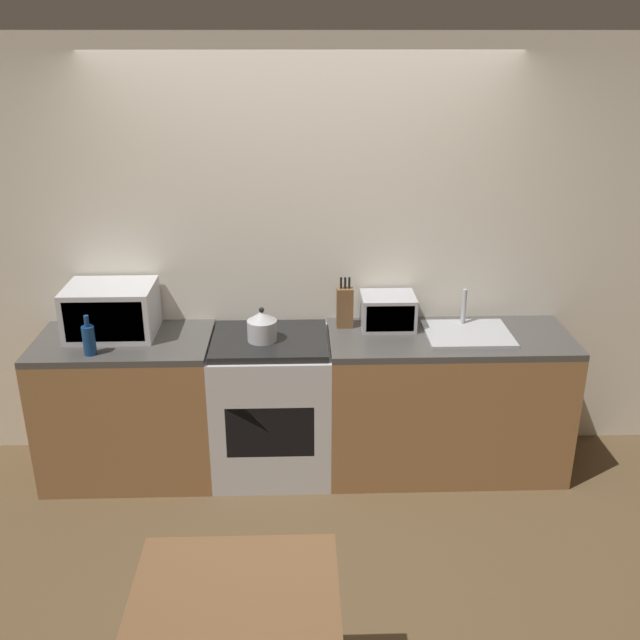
{
  "coord_description": "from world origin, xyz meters",
  "views": [
    {
      "loc": [
        -0.03,
        -3.02,
        2.58
      ],
      "look_at": [
        0.09,
        0.78,
        1.05
      ],
      "focal_mm": 40.0,
      "sensor_mm": 36.0,
      "label": 1
    }
  ],
  "objects_px": {
    "dining_table": "(236,622)",
    "kettle": "(262,326)",
    "bottle": "(89,339)",
    "toaster_oven": "(388,311)",
    "microwave": "(111,310)",
    "stove_range": "(272,405)"
  },
  "relations": [
    {
      "from": "bottle",
      "to": "toaster_oven",
      "type": "xyz_separation_m",
      "value": [
        1.72,
        0.36,
        0.01
      ]
    },
    {
      "from": "kettle",
      "to": "toaster_oven",
      "type": "bearing_deg",
      "value": 13.86
    },
    {
      "from": "bottle",
      "to": "toaster_oven",
      "type": "height_order",
      "value": "bottle"
    },
    {
      "from": "kettle",
      "to": "toaster_oven",
      "type": "xyz_separation_m",
      "value": [
        0.76,
        0.19,
        0.01
      ]
    },
    {
      "from": "kettle",
      "to": "microwave",
      "type": "height_order",
      "value": "microwave"
    },
    {
      "from": "kettle",
      "to": "microwave",
      "type": "xyz_separation_m",
      "value": [
        -0.9,
        0.13,
        0.06
      ]
    },
    {
      "from": "stove_range",
      "to": "kettle",
      "type": "xyz_separation_m",
      "value": [
        -0.04,
        -0.03,
        0.54
      ]
    },
    {
      "from": "kettle",
      "to": "toaster_oven",
      "type": "distance_m",
      "value": 0.79
    },
    {
      "from": "bottle",
      "to": "dining_table",
      "type": "bearing_deg",
      "value": -61.51
    },
    {
      "from": "kettle",
      "to": "bottle",
      "type": "xyz_separation_m",
      "value": [
        -0.96,
        -0.17,
        0.0
      ]
    },
    {
      "from": "dining_table",
      "to": "kettle",
      "type": "bearing_deg",
      "value": 89.37
    },
    {
      "from": "microwave",
      "to": "bottle",
      "type": "xyz_separation_m",
      "value": [
        -0.06,
        -0.29,
        -0.06
      ]
    },
    {
      "from": "kettle",
      "to": "bottle",
      "type": "distance_m",
      "value": 0.98
    },
    {
      "from": "microwave",
      "to": "stove_range",
      "type": "bearing_deg",
      "value": -5.64
    },
    {
      "from": "kettle",
      "to": "dining_table",
      "type": "relative_size",
      "value": 0.28
    },
    {
      "from": "stove_range",
      "to": "toaster_oven",
      "type": "height_order",
      "value": "toaster_oven"
    },
    {
      "from": "kettle",
      "to": "dining_table",
      "type": "distance_m",
      "value": 1.93
    },
    {
      "from": "kettle",
      "to": "dining_table",
      "type": "bearing_deg",
      "value": -90.63
    },
    {
      "from": "kettle",
      "to": "dining_table",
      "type": "xyz_separation_m",
      "value": [
        -0.02,
        -1.9,
        -0.36
      ]
    },
    {
      "from": "dining_table",
      "to": "toaster_oven",
      "type": "bearing_deg",
      "value": 69.43
    },
    {
      "from": "bottle",
      "to": "dining_table",
      "type": "distance_m",
      "value": 2.0
    },
    {
      "from": "kettle",
      "to": "microwave",
      "type": "distance_m",
      "value": 0.91
    }
  ]
}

